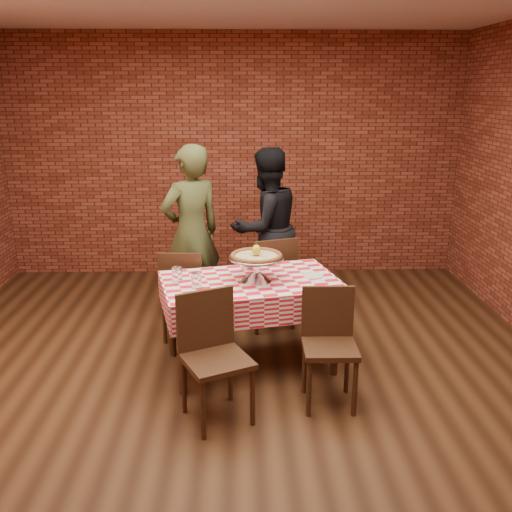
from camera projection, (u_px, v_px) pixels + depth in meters
name	position (u px, v px, depth m)	size (l,w,h in m)	color
ground	(231.00, 390.00, 4.39)	(6.00, 6.00, 0.00)	black
back_wall	(233.00, 157.00, 6.86)	(5.50, 5.50, 0.00)	maroon
table	(251.00, 323.00, 4.70)	(1.40, 0.84, 0.75)	#442812
tablecloth	(250.00, 294.00, 4.63)	(1.43, 0.87, 0.24)	red
pizza_stand	(256.00, 269.00, 4.55)	(0.45, 0.45, 0.20)	silver
pizza	(256.00, 256.00, 4.52)	(0.42, 0.42, 0.03)	#CAB68F
lemon	(256.00, 250.00, 4.50)	(0.07, 0.07, 0.09)	yellow
water_glass_left	(196.00, 280.00, 4.39)	(0.08, 0.08, 0.13)	white
water_glass_right	(177.00, 275.00, 4.51)	(0.08, 0.08, 0.13)	white
side_plate	(313.00, 276.00, 4.68)	(0.18, 0.18, 0.01)	white
sweetener_packet_a	(321.00, 280.00, 4.59)	(0.05, 0.04, 0.01)	white
sweetener_packet_b	(327.00, 277.00, 4.65)	(0.05, 0.04, 0.01)	white
condiment_caddy	(249.00, 262.00, 4.84)	(0.09, 0.07, 0.13)	silver
chair_near_left	(217.00, 361.00, 3.89)	(0.43, 0.43, 0.91)	#442812
chair_near_right	(330.00, 350.00, 4.09)	(0.39, 0.39, 0.86)	#442812
chair_far_left	(184.00, 293.00, 5.24)	(0.39, 0.39, 0.87)	#442812
chair_far_right	(268.00, 281.00, 5.49)	(0.44, 0.44, 0.92)	#442812
diner_olive	(191.00, 233.00, 5.61)	(0.64, 0.42, 1.75)	#444B25
diner_black	(266.00, 228.00, 5.95)	(0.82, 0.64, 1.68)	black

